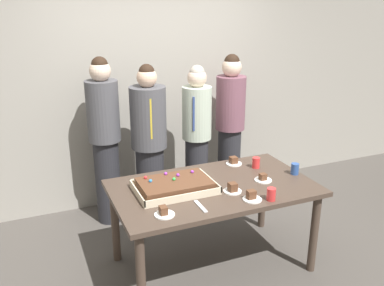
# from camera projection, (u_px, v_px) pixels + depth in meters

# --- Properties ---
(ground_plane) EXTENTS (12.00, 12.00, 0.00)m
(ground_plane) POSITION_uv_depth(u_px,v_px,m) (212.00, 264.00, 3.72)
(ground_plane) COLOR #4C4742
(interior_back_panel) EXTENTS (8.00, 0.12, 3.00)m
(interior_back_panel) POSITION_uv_depth(u_px,v_px,m) (152.00, 70.00, 4.62)
(interior_back_panel) COLOR #9E998E
(interior_back_panel) RESTS_ON ground_plane
(party_table) EXTENTS (1.69, 0.97, 0.77)m
(party_table) POSITION_uv_depth(u_px,v_px,m) (213.00, 195.00, 3.50)
(party_table) COLOR #47382D
(party_table) RESTS_ON ground_plane
(sheet_cake) EXTENTS (0.64, 0.44, 0.11)m
(sheet_cake) POSITION_uv_depth(u_px,v_px,m) (175.00, 186.00, 3.37)
(sheet_cake) COLOR beige
(sheet_cake) RESTS_ON party_table
(plated_slice_near_left) EXTENTS (0.15, 0.15, 0.07)m
(plated_slice_near_left) POSITION_uv_depth(u_px,v_px,m) (164.00, 213.00, 2.99)
(plated_slice_near_left) COLOR white
(plated_slice_near_left) RESTS_ON party_table
(plated_slice_near_right) EXTENTS (0.15, 0.15, 0.08)m
(plated_slice_near_right) POSITION_uv_depth(u_px,v_px,m) (233.00, 189.00, 3.35)
(plated_slice_near_right) COLOR white
(plated_slice_near_right) RESTS_ON party_table
(plated_slice_far_left) EXTENTS (0.15, 0.15, 0.07)m
(plated_slice_far_left) POSITION_uv_depth(u_px,v_px,m) (234.00, 162.00, 3.92)
(plated_slice_far_left) COLOR white
(plated_slice_far_left) RESTS_ON party_table
(plated_slice_far_right) EXTENTS (0.15, 0.15, 0.06)m
(plated_slice_far_right) POSITION_uv_depth(u_px,v_px,m) (263.00, 179.00, 3.56)
(plated_slice_far_right) COLOR white
(plated_slice_far_right) RESTS_ON party_table
(plated_slice_center_front) EXTENTS (0.15, 0.15, 0.08)m
(plated_slice_center_front) POSITION_uv_depth(u_px,v_px,m) (252.00, 197.00, 3.22)
(plated_slice_center_front) COLOR white
(plated_slice_center_front) RESTS_ON party_table
(drink_cup_nearest) EXTENTS (0.07, 0.07, 0.10)m
(drink_cup_nearest) POSITION_uv_depth(u_px,v_px,m) (271.00, 194.00, 3.20)
(drink_cup_nearest) COLOR red
(drink_cup_nearest) RESTS_ON party_table
(drink_cup_middle) EXTENTS (0.07, 0.07, 0.10)m
(drink_cup_middle) POSITION_uv_depth(u_px,v_px,m) (295.00, 169.00, 3.69)
(drink_cup_middle) COLOR #2D5199
(drink_cup_middle) RESTS_ON party_table
(drink_cup_far_end) EXTENTS (0.07, 0.07, 0.10)m
(drink_cup_far_end) POSITION_uv_depth(u_px,v_px,m) (256.00, 163.00, 3.83)
(drink_cup_far_end) COLOR red
(drink_cup_far_end) RESTS_ON party_table
(cake_server_utensil) EXTENTS (0.03, 0.20, 0.01)m
(cake_server_utensil) POSITION_uv_depth(u_px,v_px,m) (201.00, 206.00, 3.11)
(cake_server_utensil) COLOR silver
(cake_server_utensil) RESTS_ON party_table
(person_serving_front) EXTENTS (0.31, 0.31, 1.63)m
(person_serving_front) POSITION_uv_depth(u_px,v_px,m) (197.00, 138.00, 4.40)
(person_serving_front) COLOR #28282D
(person_serving_front) RESTS_ON ground_plane
(person_green_shirt_behind) EXTENTS (0.36, 0.36, 1.67)m
(person_green_shirt_behind) POSITION_uv_depth(u_px,v_px,m) (149.00, 144.00, 4.22)
(person_green_shirt_behind) COLOR #28282D
(person_green_shirt_behind) RESTS_ON ground_plane
(person_striped_tie_right) EXTENTS (0.32, 0.32, 1.74)m
(person_striped_tie_right) POSITION_uv_depth(u_px,v_px,m) (105.00, 139.00, 4.18)
(person_striped_tie_right) COLOR #28282D
(person_striped_tie_right) RESTS_ON ground_plane
(person_left_edge_reaching) EXTENTS (0.33, 0.33, 1.69)m
(person_left_edge_reaching) POSITION_uv_depth(u_px,v_px,m) (230.00, 125.00, 4.74)
(person_left_edge_reaching) COLOR #28282D
(person_left_edge_reaching) RESTS_ON ground_plane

